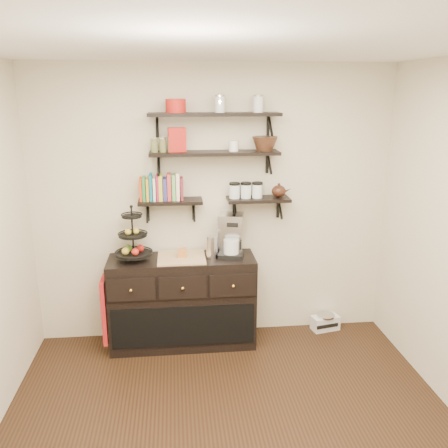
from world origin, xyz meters
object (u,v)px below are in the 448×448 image
coffee_maker (231,236)px  radio (325,322)px  sideboard (183,301)px  fruit_stand (133,242)px

coffee_maker → radio: coffee_maker is taller
sideboard → fruit_stand: 0.77m
radio → sideboard: bearing=172.7°
coffee_maker → sideboard: bearing=-164.3°
sideboard → coffee_maker: size_ratio=3.29×
fruit_stand → coffee_maker: 0.92m
sideboard → fruit_stand: fruit_stand is taller
sideboard → coffee_maker: coffee_maker is taller
coffee_maker → radio: 1.45m
fruit_stand → coffee_maker: (0.92, 0.03, 0.03)m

